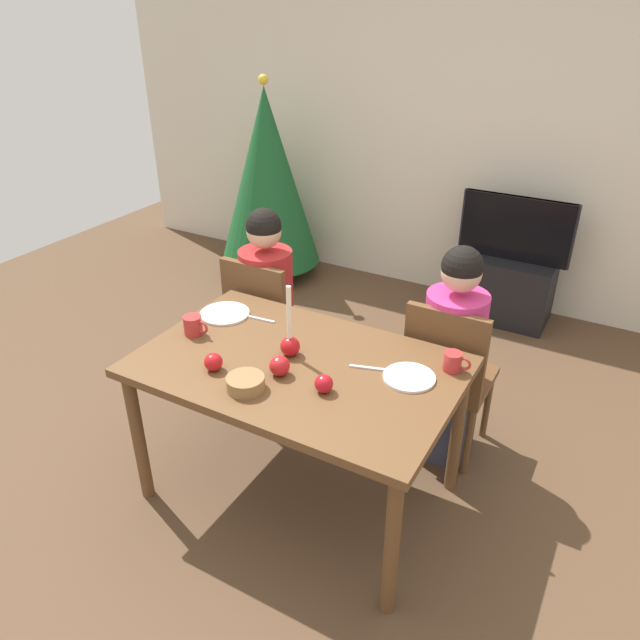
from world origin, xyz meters
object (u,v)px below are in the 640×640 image
object	(u,v)px
bowl_walnuts	(245,383)
apple_by_right_mug	(213,362)
chair_left	(265,320)
tv_stand	(506,289)
person_left_child	(268,309)
plate_left	(225,314)
apple_near_candle	(280,366)
dining_table	(298,379)
plate_right	(409,377)
christmas_tree	(267,178)
apple_by_left_plate	(324,384)
mug_left	(194,325)
person_right_child	(451,359)
mug_right	(453,362)
candle_centerpiece	(290,342)
chair_right	(447,372)

from	to	relation	value
bowl_walnuts	apple_by_right_mug	distance (m)	0.21
chair_left	tv_stand	xyz separation A→B (m)	(1.00, 1.69, -0.27)
person_left_child	apple_by_right_mug	bearing A→B (deg)	-70.31
plate_left	apple_near_candle	size ratio (longest dim) A/B	2.80
dining_table	plate_right	xyz separation A→B (m)	(0.47, 0.13, 0.09)
christmas_tree	apple_by_left_plate	size ratio (longest dim) A/B	21.03
christmas_tree	apple_near_candle	distance (m)	2.70
chair_left	mug_left	distance (m)	0.69
plate_right	tv_stand	bearing A→B (deg)	91.69
dining_table	person_right_child	distance (m)	0.82
person_right_child	plate_right	bearing A→B (deg)	-93.37
apple_near_candle	apple_by_right_mug	world-z (taller)	apple_near_candle
apple_near_candle	apple_by_right_mug	size ratio (longest dim) A/B	1.10
plate_left	mug_left	world-z (taller)	mug_left
tv_stand	plate_left	xyz separation A→B (m)	(-0.96, -2.10, 0.52)
dining_table	tv_stand	xyz separation A→B (m)	(0.41, 2.30, -0.43)
mug_right	candle_centerpiece	bearing A→B (deg)	-160.56
person_right_child	apple_near_candle	bearing A→B (deg)	-124.60
chair_left	plate_right	size ratio (longest dim) A/B	4.04
tv_stand	apple_near_candle	size ratio (longest dim) A/B	7.20
chair_right	person_right_child	xyz separation A→B (m)	(0.00, 0.03, 0.06)
bowl_walnuts	apple_near_candle	xyz separation A→B (m)	(0.06, 0.16, 0.02)
apple_by_right_mug	person_right_child	bearing A→B (deg)	47.63
bowl_walnuts	apple_by_left_plate	xyz separation A→B (m)	(0.29, 0.14, 0.01)
chair_left	mug_right	size ratio (longest dim) A/B	7.43
dining_table	person_left_child	distance (m)	0.88
chair_right	plate_right	bearing A→B (deg)	-93.60
plate_left	apple_by_right_mug	distance (m)	0.50
plate_left	apple_by_left_plate	world-z (taller)	apple_by_left_plate
christmas_tree	mug_left	distance (m)	2.35
person_left_child	candle_centerpiece	world-z (taller)	person_left_child
apple_near_candle	bowl_walnuts	bearing A→B (deg)	-112.57
person_right_child	apple_by_right_mug	xyz separation A→B (m)	(-0.79, -0.86, 0.22)
bowl_walnuts	apple_by_left_plate	distance (m)	0.32
tv_stand	plate_left	distance (m)	2.36
person_left_child	apple_near_candle	world-z (taller)	person_left_child
mug_right	apple_near_candle	bearing A→B (deg)	-147.95
plate_left	mug_right	size ratio (longest dim) A/B	2.06
plate_left	person_left_child	bearing A→B (deg)	95.38
bowl_walnuts	christmas_tree	bearing A→B (deg)	121.84
apple_by_right_mug	apple_near_candle	bearing A→B (deg)	22.09
person_right_child	apple_by_left_plate	bearing A→B (deg)	-111.13
tv_stand	mug_right	size ratio (longest dim) A/B	5.29
chair_left	apple_by_right_mug	bearing A→B (deg)	-69.60
chair_left	candle_centerpiece	bearing A→B (deg)	-46.83
mug_left	apple_near_candle	bearing A→B (deg)	-9.48
plate_right	apple_near_candle	xyz separation A→B (m)	(-0.49, -0.24, 0.04)
person_right_child	apple_by_left_plate	xyz separation A→B (m)	(-0.30, -0.77, 0.22)
dining_table	apple_near_candle	distance (m)	0.17
christmas_tree	chair_left	bearing A→B (deg)	-57.19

